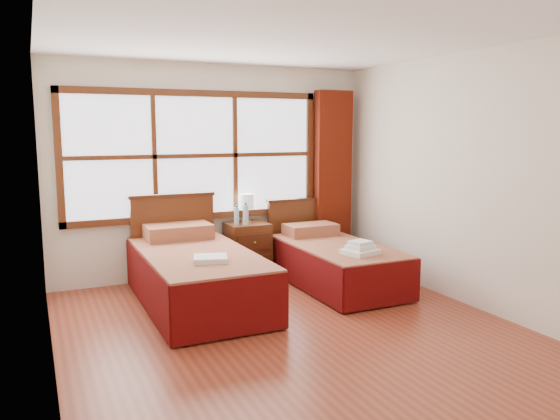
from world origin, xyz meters
name	(u,v)px	position (x,y,z in m)	size (l,w,h in m)	color
floor	(295,333)	(0.00, 0.00, 0.00)	(4.50, 4.50, 0.00)	brown
ceiling	(296,34)	(0.00, 0.00, 2.60)	(4.50, 4.50, 0.00)	white
wall_back	(215,171)	(0.00, 2.25, 1.30)	(4.00, 4.00, 0.00)	silver
wall_left	(45,202)	(-2.00, 0.00, 1.30)	(4.50, 4.50, 0.00)	silver
wall_right	(471,181)	(2.00, 0.00, 1.30)	(4.50, 4.50, 0.00)	silver
window	(196,156)	(-0.25, 2.21, 1.50)	(3.16, 0.06, 1.56)	white
curtain	(333,178)	(1.60, 2.11, 1.17)	(0.50, 0.16, 2.30)	#5D1709
bed_left	(196,273)	(-0.57, 1.20, 0.32)	(1.09, 2.11, 1.06)	#401D0D
bed_right	(334,261)	(1.10, 1.20, 0.28)	(0.95, 1.97, 0.92)	#401D0D
nightstand	(248,249)	(0.33, 1.99, 0.33)	(0.50, 0.49, 0.67)	#512611
towels_left	(210,259)	(-0.56, 0.69, 0.59)	(0.38, 0.35, 0.05)	white
towels_right	(360,249)	(1.08, 0.62, 0.55)	(0.41, 0.38, 0.14)	white
lamp	(247,202)	(0.35, 2.07, 0.92)	(0.18, 0.18, 0.35)	gold
bottle_near	(237,216)	(0.17, 1.96, 0.78)	(0.06, 0.06, 0.24)	#A5C5D4
bottle_far	(246,215)	(0.27, 1.91, 0.79)	(0.07, 0.07, 0.27)	#A5C5D4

